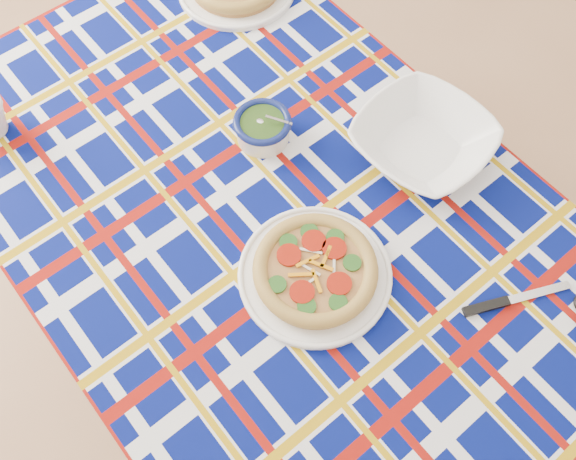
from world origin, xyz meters
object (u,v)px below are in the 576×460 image
at_px(serving_bowl, 423,140).
at_px(main_focaccia_plate, 315,270).
at_px(dining_table, 269,224).
at_px(pesto_bowl, 263,127).

bearing_deg(serving_bowl, main_focaccia_plate, -101.50).
height_order(dining_table, pesto_bowl, pesto_bowl).
xyz_separation_m(main_focaccia_plate, pesto_bowl, (-0.24, 0.25, 0.01)).
bearing_deg(pesto_bowl, dining_table, -59.09).
distance_m(main_focaccia_plate, serving_bowl, 0.38).
bearing_deg(dining_table, serving_bowl, 74.12).
xyz_separation_m(dining_table, pesto_bowl, (-0.09, 0.15, 0.11)).
height_order(main_focaccia_plate, serving_bowl, serving_bowl).
height_order(dining_table, main_focaccia_plate, main_focaccia_plate).
bearing_deg(dining_table, pesto_bowl, 145.06).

